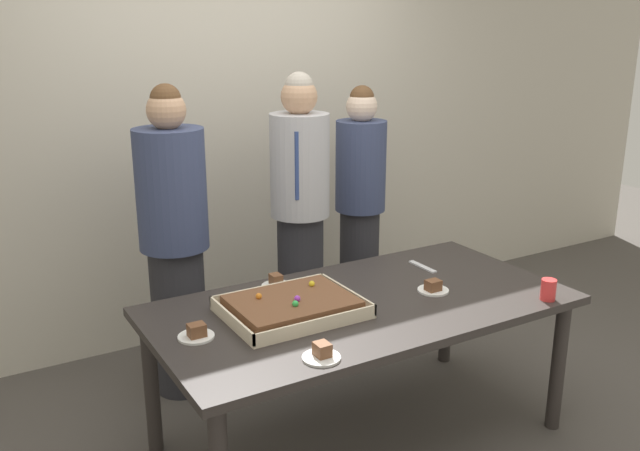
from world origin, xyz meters
name	(u,v)px	position (x,y,z in m)	size (l,w,h in m)	color
ground_plane	(359,437)	(0.00, 0.00, 0.00)	(12.00, 12.00, 0.00)	#4C4742
interior_back_panel	(221,100)	(0.00, 1.60, 1.50)	(8.00, 0.12, 3.00)	beige
party_table	(362,316)	(0.00, 0.00, 0.65)	(1.94, 0.99, 0.72)	#2D2826
sheet_cake	(292,306)	(-0.34, 0.05, 0.76)	(0.59, 0.46, 0.10)	beige
plated_slice_near_left	(433,288)	(0.36, -0.07, 0.74)	(0.15, 0.15, 0.06)	white
plated_slice_near_right	(196,333)	(-0.80, 0.03, 0.74)	(0.15, 0.15, 0.06)	white
plated_slice_far_left	(276,283)	(-0.26, 0.37, 0.74)	(0.15, 0.15, 0.06)	white
plated_slice_far_right	(322,354)	(-0.45, -0.39, 0.74)	(0.15, 0.15, 0.06)	white
drink_cup_nearest	(548,290)	(0.76, -0.42, 0.77)	(0.07, 0.07, 0.10)	red
cake_server_utensil	(423,267)	(0.54, 0.22, 0.73)	(0.03, 0.20, 0.01)	silver
person_serving_front	(175,241)	(-0.58, 0.90, 0.86)	(0.36, 0.36, 1.68)	#28282D
person_green_shirt_behind	(360,210)	(0.66, 1.01, 0.84)	(0.31, 0.31, 1.61)	#28282D
person_striped_tie_right	(300,219)	(0.14, 0.84, 0.89)	(0.33, 0.33, 1.71)	#28282D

